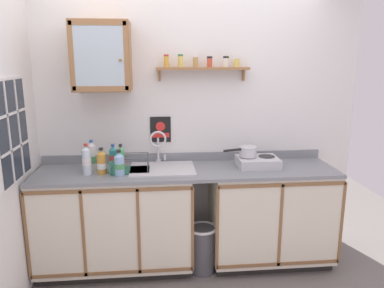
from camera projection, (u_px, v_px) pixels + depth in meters
floor at (191, 285)px, 3.13m from camera, size 5.66×5.66×0.00m
back_wall at (184, 119)px, 3.46m from camera, size 3.26×0.07×2.62m
lower_cabinet_run at (115, 222)px, 3.29m from camera, size 1.36×0.58×0.90m
lower_cabinet_run_right at (270, 216)px, 3.42m from camera, size 1.11×0.58×0.90m
countertop at (187, 171)px, 3.24m from camera, size 2.62×0.61×0.03m
backsplash at (185, 157)px, 3.50m from camera, size 2.62×0.02×0.08m
sink at (162, 171)px, 3.26m from camera, size 0.56×0.48×0.43m
hot_plate_stove at (258, 162)px, 3.32m from camera, size 0.36×0.29×0.09m
saucepan at (247, 151)px, 3.31m from camera, size 0.32×0.16×0.09m
bottle_juice_amber_0 at (102, 163)px, 3.10m from camera, size 0.08×0.08×0.23m
bottle_detergent_teal_1 at (113, 158)px, 3.24m from camera, size 0.07×0.07×0.22m
bottle_opaque_white_2 at (92, 157)px, 3.20m from camera, size 0.07×0.07×0.27m
bottle_water_clear_3 at (87, 160)px, 3.07m from camera, size 0.08×0.08×0.26m
bottle_water_blue_4 at (119, 164)px, 3.05m from camera, size 0.09×0.09×0.22m
bottle_soda_green_5 at (121, 159)px, 3.15m from camera, size 0.07×0.07×0.24m
dish_rack at (131, 168)px, 3.19m from camera, size 0.30×0.22×0.16m
mug at (115, 168)px, 3.08m from camera, size 0.09×0.13×0.11m
wall_cabinet at (102, 56)px, 3.09m from camera, size 0.48×0.34×0.58m
spice_shelf at (203, 67)px, 3.27m from camera, size 0.83×0.14×0.23m
warning_sign at (160, 130)px, 3.43m from camera, size 0.19×0.01×0.24m
window at (12, 131)px, 2.74m from camera, size 0.03×0.59×0.79m
trash_bin at (202, 248)px, 3.29m from camera, size 0.26×0.26×0.43m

